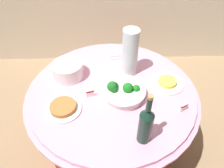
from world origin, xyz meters
TOP-DOWN VIEW (x-y plane):
  - ground_plane at (0.00, 0.00)m, footprint 6.00×6.00m
  - buffet_table at (0.00, 0.00)m, footprint 1.16×1.16m
  - broccoli_bowl at (0.07, -0.06)m, footprint 0.28×0.28m
  - plate_stack at (-0.30, 0.14)m, footprint 0.21×0.21m
  - wine_bottle at (0.16, -0.38)m, footprint 0.07×0.07m
  - decorative_fruit_vase at (0.13, 0.18)m, footprint 0.11×0.11m
  - serving_tongs at (0.07, 0.36)m, footprint 0.17×0.07m
  - food_plate_fried_egg at (0.38, 0.04)m, footprint 0.22×0.22m
  - food_plate_peanuts at (-0.30, -0.17)m, footprint 0.22×0.22m
  - label_placard_front at (0.43, -0.19)m, footprint 0.05×0.03m
  - label_placard_mid at (-0.14, -0.06)m, footprint 0.05×0.02m

SIDE VIEW (x-z plane):
  - ground_plane at x=0.00m, z-range 0.00..0.00m
  - buffet_table at x=0.00m, z-range 0.01..0.75m
  - serving_tongs at x=0.07m, z-range 0.74..0.75m
  - food_plate_fried_egg at x=0.38m, z-range 0.73..0.77m
  - food_plate_peanuts at x=-0.30m, z-range 0.74..0.78m
  - label_placard_front at x=0.43m, z-range 0.74..0.80m
  - label_placard_mid at x=-0.14m, z-range 0.74..0.80m
  - broccoli_bowl at x=0.07m, z-range 0.72..0.84m
  - plate_stack at x=-0.30m, z-range 0.74..0.85m
  - wine_bottle at x=0.16m, z-range 0.70..1.04m
  - decorative_fruit_vase at x=0.13m, z-range 0.73..1.07m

